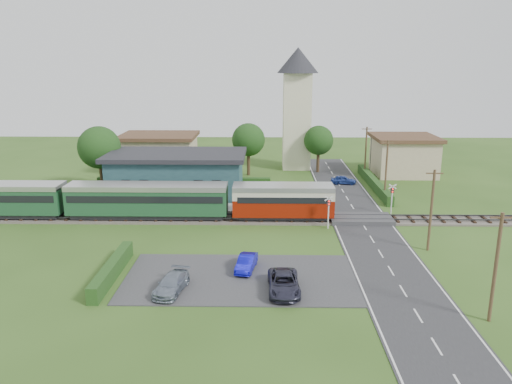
{
  "coord_description": "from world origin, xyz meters",
  "views": [
    {
      "loc": [
        0.29,
        -46.07,
        15.5
      ],
      "look_at": [
        -0.6,
        4.0,
        2.45
      ],
      "focal_mm": 35.0,
      "sensor_mm": 36.0,
      "label": 1
    }
  ],
  "objects_px": {
    "car_park_dark": "(284,283)",
    "pedestrian_near": "(214,199)",
    "house_west": "(159,153)",
    "equipment_hut": "(94,195)",
    "car_on_road": "(343,180)",
    "house_east": "(404,155)",
    "train": "(116,199)",
    "crossing_signal_near": "(329,207)",
    "car_park_silver": "(171,284)",
    "crossing_signal_far": "(392,195)",
    "station_building": "(177,175)",
    "car_park_blue": "(246,263)",
    "pedestrian_far": "(99,198)",
    "church_tower": "(297,99)"
  },
  "relations": [
    {
      "from": "station_building",
      "to": "pedestrian_far",
      "type": "relative_size",
      "value": 9.29
    },
    {
      "from": "train",
      "to": "crossing_signal_far",
      "type": "height_order",
      "value": "train"
    },
    {
      "from": "train",
      "to": "house_west",
      "type": "relative_size",
      "value": 4.0
    },
    {
      "from": "car_park_dark",
      "to": "pedestrian_near",
      "type": "relative_size",
      "value": 2.4
    },
    {
      "from": "church_tower",
      "to": "train",
      "type": "bearing_deg",
      "value": -127.07
    },
    {
      "from": "train",
      "to": "car_park_silver",
      "type": "relative_size",
      "value": 10.73
    },
    {
      "from": "house_west",
      "to": "house_east",
      "type": "relative_size",
      "value": 1.23
    },
    {
      "from": "crossing_signal_near",
      "to": "crossing_signal_far",
      "type": "distance_m",
      "value": 8.65
    },
    {
      "from": "train",
      "to": "crossing_signal_near",
      "type": "xyz_separation_m",
      "value": [
        21.04,
        -2.41,
        -0.04
      ]
    },
    {
      "from": "equipment_hut",
      "to": "car_on_road",
      "type": "xyz_separation_m",
      "value": [
        28.59,
        12.38,
        -1.14
      ]
    },
    {
      "from": "station_building",
      "to": "pedestrian_far",
      "type": "xyz_separation_m",
      "value": [
        -7.54,
        -5.49,
        -1.38
      ]
    },
    {
      "from": "car_on_road",
      "to": "pedestrian_near",
      "type": "relative_size",
      "value": 1.72
    },
    {
      "from": "house_west",
      "to": "crossing_signal_near",
      "type": "distance_m",
      "value": 33.22
    },
    {
      "from": "house_east",
      "to": "crossing_signal_far",
      "type": "height_order",
      "value": "house_east"
    },
    {
      "from": "station_building",
      "to": "car_park_silver",
      "type": "height_order",
      "value": "station_building"
    },
    {
      "from": "house_east",
      "to": "car_park_blue",
      "type": "relative_size",
      "value": 2.56
    },
    {
      "from": "train",
      "to": "car_park_dark",
      "type": "xyz_separation_m",
      "value": [
        16.29,
        -16.32,
        -1.46
      ]
    },
    {
      "from": "station_building",
      "to": "car_park_blue",
      "type": "distance_m",
      "value": 23.43
    },
    {
      "from": "equipment_hut",
      "to": "train",
      "type": "height_order",
      "value": "train"
    },
    {
      "from": "church_tower",
      "to": "crossing_signal_near",
      "type": "xyz_separation_m",
      "value": [
        1.4,
        -28.41,
        -8.08
      ]
    },
    {
      "from": "house_east",
      "to": "crossing_signal_far",
      "type": "relative_size",
      "value": 2.69
    },
    {
      "from": "car_on_road",
      "to": "station_building",
      "type": "bearing_deg",
      "value": 112.69
    },
    {
      "from": "equipment_hut",
      "to": "church_tower",
      "type": "distance_m",
      "value": 33.48
    },
    {
      "from": "car_park_silver",
      "to": "car_park_dark",
      "type": "height_order",
      "value": "car_park_dark"
    },
    {
      "from": "house_west",
      "to": "crossing_signal_near",
      "type": "height_order",
      "value": "house_west"
    },
    {
      "from": "house_west",
      "to": "pedestrian_near",
      "type": "distance_m",
      "value": 22.3
    },
    {
      "from": "church_tower",
      "to": "house_east",
      "type": "relative_size",
      "value": 2.0
    },
    {
      "from": "church_tower",
      "to": "pedestrian_far",
      "type": "xyz_separation_m",
      "value": [
        -22.54,
        -22.5,
        -8.91
      ]
    },
    {
      "from": "car_park_blue",
      "to": "car_park_dark",
      "type": "height_order",
      "value": "car_park_dark"
    },
    {
      "from": "house_west",
      "to": "crossing_signal_far",
      "type": "height_order",
      "value": "house_west"
    },
    {
      "from": "pedestrian_near",
      "to": "train",
      "type": "bearing_deg",
      "value": 37.46
    },
    {
      "from": "station_building",
      "to": "car_park_silver",
      "type": "relative_size",
      "value": 3.97
    },
    {
      "from": "train",
      "to": "car_park_blue",
      "type": "relative_size",
      "value": 12.58
    },
    {
      "from": "church_tower",
      "to": "car_on_road",
      "type": "xyz_separation_m",
      "value": [
        5.59,
        -10.42,
        -9.62
      ]
    },
    {
      "from": "equipment_hut",
      "to": "car_park_silver",
      "type": "height_order",
      "value": "equipment_hut"
    },
    {
      "from": "station_building",
      "to": "car_park_blue",
      "type": "height_order",
      "value": "station_building"
    },
    {
      "from": "equipment_hut",
      "to": "church_tower",
      "type": "height_order",
      "value": "church_tower"
    },
    {
      "from": "car_park_silver",
      "to": "pedestrian_far",
      "type": "height_order",
      "value": "pedestrian_far"
    },
    {
      "from": "house_west",
      "to": "equipment_hut",
      "type": "bearing_deg",
      "value": -98.62
    },
    {
      "from": "car_on_road",
      "to": "pedestrian_near",
      "type": "xyz_separation_m",
      "value": [
        -15.66,
        -12.5,
        0.8
      ]
    },
    {
      "from": "car_on_road",
      "to": "house_west",
      "type": "bearing_deg",
      "value": 78.78
    },
    {
      "from": "car_on_road",
      "to": "car_park_dark",
      "type": "height_order",
      "value": "car_park_dark"
    },
    {
      "from": "house_west",
      "to": "car_on_road",
      "type": "bearing_deg",
      "value": -16.18
    },
    {
      "from": "house_east",
      "to": "train",
      "type": "bearing_deg",
      "value": -147.58
    },
    {
      "from": "car_park_dark",
      "to": "church_tower",
      "type": "bearing_deg",
      "value": 84.16
    },
    {
      "from": "train",
      "to": "pedestrian_near",
      "type": "distance_m",
      "value": 10.08
    },
    {
      "from": "car_park_silver",
      "to": "pedestrian_near",
      "type": "relative_size",
      "value": 2.1
    },
    {
      "from": "house_west",
      "to": "car_on_road",
      "type": "height_order",
      "value": "house_west"
    },
    {
      "from": "pedestrian_near",
      "to": "pedestrian_far",
      "type": "height_order",
      "value": "pedestrian_near"
    },
    {
      "from": "crossing_signal_near",
      "to": "pedestrian_far",
      "type": "bearing_deg",
      "value": 166.14
    }
  ]
}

